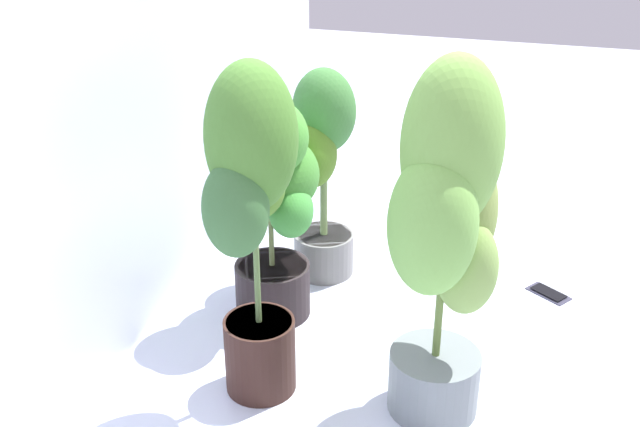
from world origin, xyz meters
name	(u,v)px	position (x,y,z in m)	size (l,w,h in m)	color
ground_plane	(424,338)	(0.00, 0.00, 0.00)	(8.00, 8.00, 0.00)	silver
potted_plant_back_left	(251,210)	(-0.37, 0.41, 0.56)	(0.35, 0.31, 0.95)	#331D17
potted_plant_back_center	(273,197)	(0.02, 0.49, 0.41)	(0.44, 0.33, 0.73)	#292122
potted_plant_back_right	(321,165)	(0.30, 0.42, 0.42)	(0.30, 0.27, 0.74)	slate
potted_plant_front_left	(447,227)	(-0.31, -0.08, 0.55)	(0.39, 0.33, 0.98)	slate
cell_phone	(549,293)	(0.37, -0.37, 0.00)	(0.14, 0.16, 0.01)	#343344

